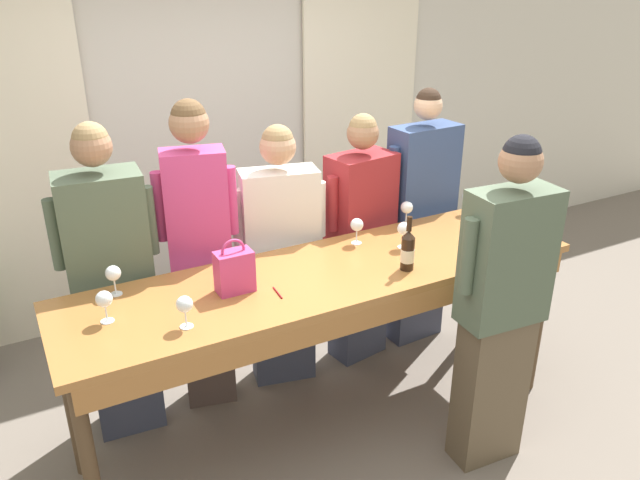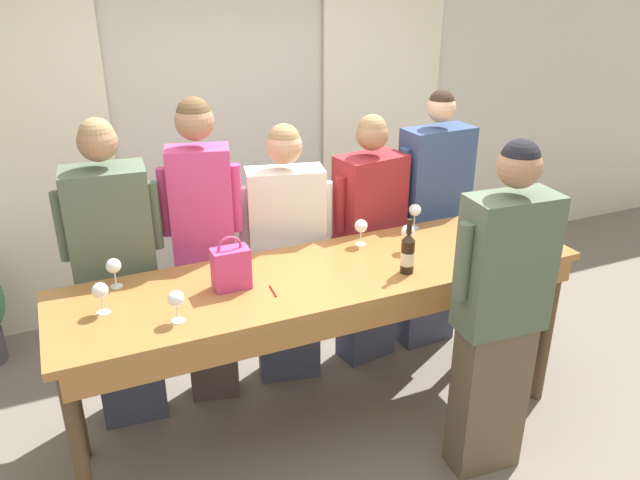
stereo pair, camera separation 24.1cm
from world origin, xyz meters
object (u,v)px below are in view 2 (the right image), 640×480
Objects in this scene: wine_glass_front_right at (408,232)px; wine_glass_back_left at (480,202)px; host_pouring at (499,315)px; wine_glass_front_mid at (100,291)px; wine_glass_center_mid at (176,300)px; wine_glass_front_left at (361,227)px; tasting_bar at (328,292)px; guest_navy_coat at (432,222)px; wine_bottle at (408,253)px; wine_glass_center_right at (114,267)px; guest_pink_top at (205,249)px; handbag at (231,268)px; wine_glass_center_left at (415,211)px; guest_cream_sweater at (287,255)px; guest_striped_shirt at (369,242)px; guest_olive_jacket at (117,278)px.

wine_glass_back_left is at bearing 19.67° from wine_glass_front_right.
wine_glass_front_mid is at bearing 160.09° from host_pouring.
wine_glass_front_left is at bearing 20.18° from wine_glass_center_mid.
guest_navy_coat is at bearing 29.80° from tasting_bar.
wine_bottle is at bearing 122.00° from host_pouring.
tasting_bar is 1.10m from wine_glass_center_right.
guest_pink_top is at bearing 29.71° from wine_glass_center_right.
handbag is (-0.51, 0.05, 0.22)m from tasting_bar.
wine_glass_front_right is at bearing -128.45° from wine_glass_center_left.
wine_glass_back_left is 0.09× the size of host_pouring.
guest_cream_sweater is at bearing 167.33° from wine_glass_back_left.
guest_cream_sweater is 0.57m from guest_striped_shirt.
wine_glass_center_mid is (-0.32, -0.21, 0.00)m from handbag.
guest_olive_jacket is 1.57m from guest_striped_shirt.
wine_bottle reaches higher than wine_glass_front_mid.
handbag reaches higher than wine_glass_center_right.
tasting_bar is 0.79m from guest_pink_top.
guest_navy_coat is (2.17, 0.54, -0.22)m from wine_glass_front_mid.
guest_pink_top reaches higher than guest_navy_coat.
wine_glass_front_left is at bearing 38.77° from tasting_bar.
wine_glass_front_left and wine_glass_front_right have the same top height.
wine_glass_front_left and wine_glass_center_mid have the same top height.
host_pouring is at bearing -68.77° from wine_glass_front_left.
handbag is at bearing 166.95° from wine_bottle.
wine_glass_center_right is at bearing -178.21° from wine_glass_center_left.
wine_glass_back_left is 1.74m from guest_pink_top.
tasting_bar is 1.66× the size of guest_cream_sweater.
wine_glass_front_mid and wine_glass_back_left have the same top height.
wine_glass_front_right is 1.17m from guest_pink_top.
wine_glass_front_mid is 1.00× the size of wine_glass_center_right.
wine_glass_front_right is at bearing -40.94° from wine_glass_front_left.
guest_striped_shirt reaches higher than handbag.
guest_navy_coat is at bearing 71.83° from host_pouring.
tasting_bar is 1.55× the size of host_pouring.
wine_glass_back_left is (0.88, 0.07, -0.00)m from wine_glass_front_left.
guest_pink_top is at bearing -180.00° from guest_navy_coat.
guest_navy_coat reaches higher than wine_glass_back_left.
wine_glass_front_mid is at bearing -110.11° from wine_glass_center_right.
guest_striped_shirt reaches higher than wine_glass_center_left.
guest_pink_top is (-1.25, 0.25, -0.13)m from wine_glass_center_left.
wine_glass_center_left is (0.74, 0.35, 0.22)m from tasting_bar.
wine_glass_front_right is at bearing 1.01° from wine_glass_front_mid.
handbag is 1.82× the size of wine_glass_center_mid.
wine_glass_front_right reaches higher than tasting_bar.
guest_olive_jacket is at bearing 132.47° from handbag.
guest_pink_top is (-1.04, 0.51, -0.13)m from wine_glass_front_right.
wine_glass_front_mid is 0.09× the size of guest_cream_sweater.
wine_glass_front_right is 1.00× the size of wine_glass_center_mid.
wine_glass_front_mid is at bearing -171.92° from wine_glass_front_left.
wine_bottle is 0.55m from host_pouring.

